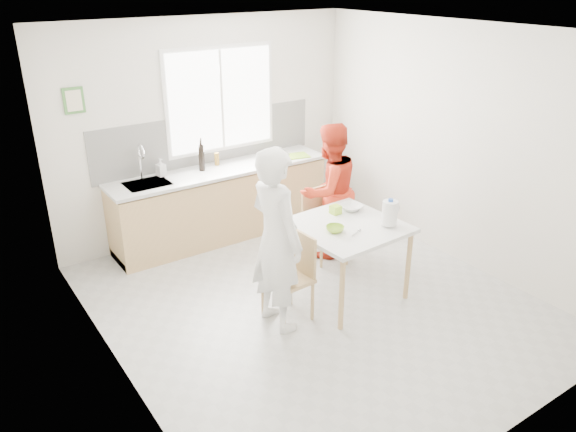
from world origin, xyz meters
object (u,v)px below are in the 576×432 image
at_px(chair_left, 293,273).
at_px(chair_far, 320,221).
at_px(milk_jug, 390,212).
at_px(bowl_green, 335,229).
at_px(bowl_white, 351,207).
at_px(person_red, 329,191).
at_px(dining_table, 346,232).
at_px(wine_bottle_a, 202,157).
at_px(wine_bottle_b, 201,159).
at_px(person_white, 276,240).

relative_size(chair_left, chair_far, 1.04).
bearing_deg(milk_jug, bowl_green, 156.29).
bearing_deg(bowl_white, person_red, 75.45).
relative_size(dining_table, chair_left, 1.25).
distance_m(milk_jug, wine_bottle_a, 2.52).
xyz_separation_m(dining_table, person_red, (0.44, 0.84, 0.08)).
distance_m(bowl_green, bowl_white, 0.58).
relative_size(bowl_green, wine_bottle_a, 0.57).
xyz_separation_m(chair_left, bowl_green, (0.49, -0.03, 0.35)).
bearing_deg(wine_bottle_a, bowl_white, -64.86).
bearing_deg(chair_left, bowl_green, 84.10).
distance_m(dining_table, person_red, 0.95).
distance_m(dining_table, chair_far, 0.92).
height_order(milk_jug, wine_bottle_a, wine_bottle_a).
bearing_deg(wine_bottle_a, chair_left, -93.15).
bearing_deg(wine_bottle_b, bowl_green, -79.37).
distance_m(person_red, wine_bottle_a, 1.62).
relative_size(chair_left, wine_bottle_b, 2.93).
bearing_deg(person_red, dining_table, 59.74).
distance_m(person_white, bowl_white, 1.21).
distance_m(chair_left, person_red, 1.45).
height_order(bowl_white, wine_bottle_b, wine_bottle_b).
distance_m(chair_far, wine_bottle_a, 1.65).
distance_m(bowl_white, milk_jug, 0.54).
bearing_deg(person_white, chair_far, -56.51).
height_order(wine_bottle_a, wine_bottle_b, wine_bottle_a).
relative_size(person_white, bowl_green, 9.84).
distance_m(bowl_green, wine_bottle_a, 2.19).
xyz_separation_m(chair_left, bowl_white, (0.97, 0.30, 0.35)).
xyz_separation_m(chair_left, person_white, (-0.20, -0.01, 0.41)).
height_order(person_white, wine_bottle_a, person_white).
xyz_separation_m(person_red, wine_bottle_b, (-1.03, 1.21, 0.26)).
bearing_deg(bowl_white, wine_bottle_b, 116.30).
bearing_deg(bowl_green, person_red, 54.77).
height_order(dining_table, person_white, person_white).
relative_size(chair_left, person_white, 0.49).
height_order(bowl_green, bowl_white, bowl_white).
distance_m(dining_table, bowl_white, 0.41).
height_order(person_white, wine_bottle_b, person_white).
bearing_deg(wine_bottle_a, dining_table, -74.80).
bearing_deg(dining_table, person_red, 62.48).
relative_size(wine_bottle_a, wine_bottle_b, 1.07).
bearing_deg(person_white, person_red, -58.95).
xyz_separation_m(bowl_white, wine_bottle_a, (-0.85, 1.82, 0.24)).
distance_m(dining_table, bowl_green, 0.23).
bearing_deg(chair_far, dining_table, -113.27).
bearing_deg(chair_far, chair_left, -141.78).
bearing_deg(person_red, bowl_white, 72.72).
bearing_deg(wine_bottle_a, chair_far, -55.04).
bearing_deg(wine_bottle_b, chair_left, -92.50).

